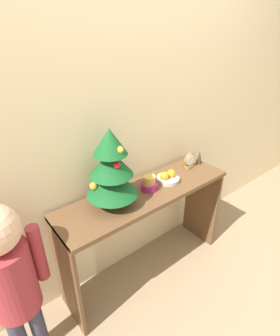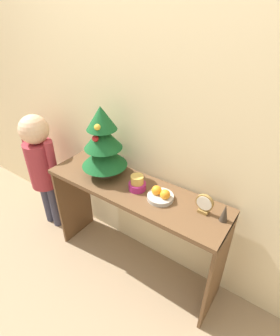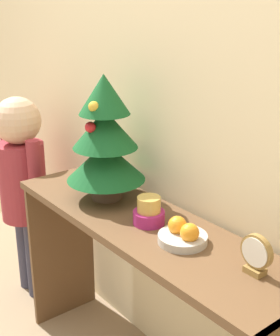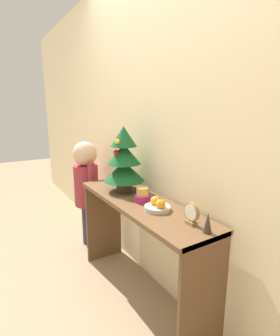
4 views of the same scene
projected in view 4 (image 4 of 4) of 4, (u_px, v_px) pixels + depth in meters
ground_plane at (118, 305)px, 1.89m from camera, size 12.00×12.00×0.00m
back_wall at (168, 128)px, 1.82m from camera, size 7.00×0.05×2.50m
console_table at (140, 223)px, 1.85m from camera, size 1.28×0.37×0.76m
mini_tree at (124, 160)px, 1.98m from camera, size 0.31×0.31×0.50m
fruit_bowl at (158, 206)px, 1.64m from camera, size 0.16×0.16×0.08m
singing_bowl at (143, 196)px, 1.78m from camera, size 0.11×0.11×0.10m
desk_clock at (191, 214)px, 1.43m from camera, size 0.10×0.04×0.12m
figurine at (208, 223)px, 1.34m from camera, size 0.05×0.05×0.11m
child_figure at (86, 182)px, 2.56m from camera, size 0.37×0.24×1.07m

